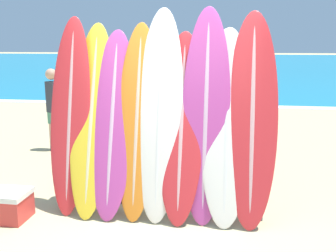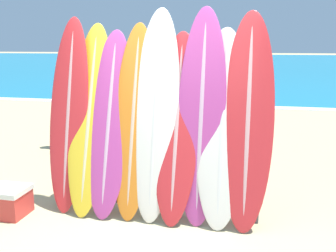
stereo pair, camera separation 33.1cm
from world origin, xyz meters
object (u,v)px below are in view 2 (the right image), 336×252
object	(u,v)px
surfboard_slot_3	(134,120)
surfboard_slot_6	(201,115)
surfboard_slot_4	(156,113)
surfboard_slot_8	(248,119)
person_far_right	(62,105)
surfboard_slot_5	(177,126)
cooler_box	(5,201)
person_far_left	(194,106)
surfboard_slot_1	(90,118)
surfboard_slot_7	(222,126)
person_mid_beach	(214,92)
person_near_water	(240,84)
surfboard_slot_0	(69,114)
surfboard_slot_2	(110,122)
surfboard_rack	(154,175)

from	to	relation	value
surfboard_slot_3	surfboard_slot_6	world-z (taller)	surfboard_slot_6
surfboard_slot_4	surfboard_slot_8	xyz separation A→B (m)	(1.05, 0.00, -0.02)
surfboard_slot_6	surfboard_slot_3	bearing A→B (deg)	-178.73
surfboard_slot_4	surfboard_slot_6	world-z (taller)	same
surfboard_slot_4	person_far_right	world-z (taller)	surfboard_slot_4
surfboard_slot_5	cooler_box	distance (m)	2.24
surfboard_slot_5	person_far_left	xyz separation A→B (m)	(-0.17, 2.40, -0.14)
surfboard_slot_6	cooler_box	world-z (taller)	surfboard_slot_6
surfboard_slot_1	surfboard_slot_7	distance (m)	1.59
person_mid_beach	cooler_box	world-z (taller)	person_mid_beach
surfboard_slot_7	surfboard_slot_1	bearing A→B (deg)	179.50
surfboard_slot_4	surfboard_slot_5	world-z (taller)	surfboard_slot_4
person_near_water	cooler_box	distance (m)	7.34
surfboard_slot_0	surfboard_slot_3	xyz separation A→B (m)	(0.82, -0.00, -0.04)
person_mid_beach	surfboard_slot_2	bearing A→B (deg)	167.24
person_far_right	person_mid_beach	bearing A→B (deg)	-120.28
surfboard_slot_6	surfboard_slot_0	bearing A→B (deg)	-179.48
surfboard_slot_2	person_far_right	xyz separation A→B (m)	(-1.91, 2.53, -0.25)
surfboard_slot_6	surfboard_slot_8	distance (m)	0.52
surfboard_slot_0	surfboard_slot_7	world-z (taller)	surfboard_slot_0
person_far_right	cooler_box	world-z (taller)	person_far_right
cooler_box	surfboard_slot_6	bearing A→B (deg)	11.36
surfboard_slot_2	surfboard_slot_5	size ratio (longest dim) A/B	1.01
surfboard_slot_0	surfboard_slot_6	bearing A→B (deg)	0.52
surfboard_slot_2	surfboard_slot_8	world-z (taller)	surfboard_slot_8
surfboard_rack	surfboard_slot_6	world-z (taller)	surfboard_slot_6
surfboard_slot_6	person_far_right	bearing A→B (deg)	140.23
surfboard_slot_2	surfboard_slot_7	xyz separation A→B (m)	(1.33, 0.01, 0.01)
surfboard_slot_2	person_mid_beach	world-z (taller)	surfboard_slot_2
surfboard_slot_5	cooler_box	world-z (taller)	surfboard_slot_5
surfboard_slot_2	surfboard_slot_4	distance (m)	0.57
person_far_left	surfboard_slot_5	bearing A→B (deg)	-90.56
surfboard_rack	surfboard_slot_4	distance (m)	0.74
surfboard_rack	cooler_box	xyz separation A→B (m)	(-1.73, -0.40, -0.31)
surfboard_slot_0	cooler_box	distance (m)	1.28
person_far_left	surfboard_slot_3	bearing A→B (deg)	-102.93
surfboard_slot_1	surfboard_slot_5	xyz separation A→B (m)	(1.08, -0.02, -0.05)
surfboard_slot_4	surfboard_slot_6	size ratio (longest dim) A/B	1.00
cooler_box	surfboard_slot_8	bearing A→B (deg)	9.35
surfboard_rack	surfboard_slot_0	size ratio (longest dim) A/B	1.05
person_near_water	person_far_right	bearing A→B (deg)	-109.65
surfboard_slot_2	surfboard_slot_3	size ratio (longest dim) A/B	0.97
surfboard_slot_4	surfboard_slot_6	distance (m)	0.53
surfboard_slot_6	person_far_right	world-z (taller)	surfboard_slot_6
cooler_box	person_mid_beach	bearing A→B (deg)	66.53
surfboard_slot_3	person_far_right	bearing A→B (deg)	131.29
surfboard_slot_3	cooler_box	xyz separation A→B (m)	(-1.48, -0.44, -0.96)
surfboard_rack	person_far_left	bearing A→B (deg)	87.54
surfboard_slot_4	person_far_left	xyz separation A→B (m)	(0.09, 2.38, -0.28)
surfboard_slot_5	surfboard_slot_0	bearing A→B (deg)	179.58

